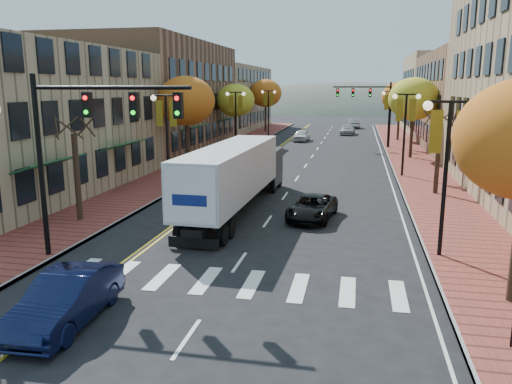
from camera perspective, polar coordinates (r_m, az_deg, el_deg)
The scene contains 28 objects.
ground at distance 15.57m, azimuth -5.42°, elevation -12.94°, with size 200.00×200.00×0.00m, color black.
sidewalk_left at distance 48.28m, azimuth -4.45°, elevation 4.23°, with size 4.00×85.00×0.15m, color brown.
sidewalk_right at distance 46.68m, azimuth 17.35°, elevation 3.46°, with size 4.00×85.00×0.15m, color brown.
building_left_mid at distance 53.85m, azimuth -11.85°, elevation 10.61°, with size 12.00×24.00×11.00m, color brown.
building_left_far at distance 77.47m, azimuth -4.42°, elevation 10.60°, with size 12.00×26.00×9.50m, color #9E8966.
building_right_mid at distance 57.31m, azimuth 26.35°, elevation 9.20°, with size 15.00×24.00×10.00m, color brown.
building_right_far at distance 78.79m, azimuth 22.38°, elevation 10.33°, with size 15.00×20.00×11.00m, color #9E8966.
tree_left_a at distance 25.59m, azimuth -19.76°, elevation 1.60°, with size 0.28×0.28×4.20m.
tree_left_b at distance 39.76m, azimuth -7.99°, elevation 10.27°, with size 4.48×4.48×7.21m.
tree_left_c at distance 55.11m, azimuth -2.36°, elevation 10.41°, with size 4.16×4.16×6.69m.
tree_left_d at distance 72.70m, azimuth 1.10°, elevation 11.22°, with size 4.61×4.61×7.42m.
tree_right_b at distance 32.13m, azimuth 20.04°, elevation 3.56°, with size 0.28×0.28×4.20m.
tree_right_c at distance 47.73m, azimuth 17.58°, elevation 10.10°, with size 4.48×4.48×7.21m.
tree_right_d at distance 63.67m, azimuth 16.13°, elevation 10.38°, with size 4.35×4.35×7.00m.
lamp_left_b at distance 31.81m, azimuth -10.19°, elevation 7.73°, with size 1.96×0.36×6.05m.
lamp_left_c at distance 48.96m, azimuth -2.33°, elevation 9.32°, with size 1.96×0.36×6.05m.
lamp_left_d at distance 66.56m, azimuth 1.43°, elevation 10.02°, with size 1.96×0.36×6.05m.
lamp_right_a at distance 19.88m, azimuth 21.05°, elevation 4.68°, with size 1.96×0.36×6.05m.
lamp_right_b at distance 37.69m, azimuth 16.70°, elevation 8.05°, with size 1.96×0.36×6.05m.
lamp_right_c at distance 55.62m, azimuth 15.13°, elevation 9.24°, with size 1.96×0.36×6.05m.
traffic_mast_near at distance 19.19m, azimuth -18.97°, elevation 6.48°, with size 6.10×0.35×7.00m.
traffic_mast_far at distance 55.52m, azimuth 13.05°, elevation 9.99°, with size 6.10×0.34×7.00m.
semi_truck at distance 26.34m, azimuth -2.18°, elevation 2.27°, with size 2.71×14.50×3.61m.
navy_sedan at distance 15.20m, azimuth -20.86°, elevation -11.36°, with size 1.54×4.41×1.45m, color black.
black_suv at distance 25.20m, azimuth 6.44°, elevation -1.76°, with size 1.98×4.29×1.19m, color black.
car_far_white at distance 61.52m, azimuth 5.24°, elevation 6.46°, with size 1.63×4.06×1.38m, color silver.
car_far_silver at distance 70.86m, azimuth 10.42°, elevation 7.02°, with size 1.91×4.69×1.36m, color #9F9FA6.
car_far_oncoming at distance 82.42m, azimuth 11.13°, elevation 7.69°, with size 1.51×4.34×1.43m, color #A6A6AE.
Camera 1 is at (4.22, -13.48, 6.54)m, focal length 35.00 mm.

